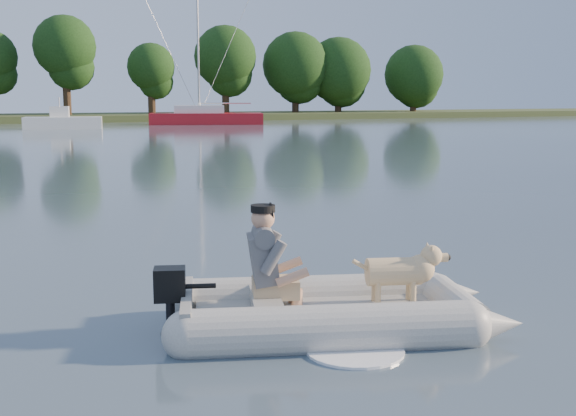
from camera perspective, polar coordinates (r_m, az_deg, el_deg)
name	(u,v)px	position (r m, az deg, el deg)	size (l,w,h in m)	color
water	(354,305)	(8.02, 5.26, -7.66)	(160.00, 160.00, 0.00)	slate
shore_bank	(23,119)	(68.88, -20.24, 6.64)	(160.00, 12.00, 0.70)	#47512D
treeline	(88,62)	(68.53, -15.54, 11.07)	(84.66, 7.35, 9.27)	#332316
dinghy	(334,272)	(7.10, 3.63, -5.10)	(4.62, 3.51, 1.33)	#9A9995
man	(265,255)	(7.02, -1.81, -3.75)	(0.69, 0.59, 1.03)	#5C5D61
dog	(394,276)	(7.29, 8.37, -5.36)	(0.89, 0.32, 0.59)	tan
outboard_motor	(170,304)	(7.07, -9.28, -7.50)	(0.40, 0.28, 0.75)	black
motorboat	(63,114)	(52.45, -17.37, 7.11)	(5.39, 2.07, 2.28)	white
sailboat	(205,118)	(58.74, -6.56, 7.11)	(9.36, 5.15, 12.33)	#AD131B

